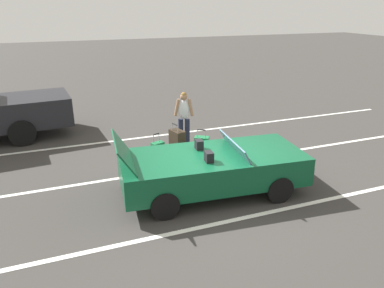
% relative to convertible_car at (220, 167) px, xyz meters
% --- Properties ---
extents(ground_plane, '(80.00, 80.00, 0.00)m').
position_rel_convertible_car_xyz_m(ground_plane, '(-0.20, 0.02, -0.59)').
color(ground_plane, '#383533').
extents(lot_line_near, '(18.00, 0.12, 0.01)m').
position_rel_convertible_car_xyz_m(lot_line_near, '(-0.20, -1.24, -0.59)').
color(lot_line_near, silver).
rests_on(lot_line_near, ground_plane).
extents(lot_line_mid, '(18.00, 0.12, 0.01)m').
position_rel_convertible_car_xyz_m(lot_line_mid, '(-0.20, 1.46, -0.59)').
color(lot_line_mid, silver).
rests_on(lot_line_mid, ground_plane).
extents(lot_line_far, '(18.00, 0.12, 0.01)m').
position_rel_convertible_car_xyz_m(lot_line_far, '(-0.20, 4.16, -0.59)').
color(lot_line_far, silver).
rests_on(lot_line_far, ground_plane).
extents(convertible_car, '(4.35, 2.12, 1.50)m').
position_rel_convertible_car_xyz_m(convertible_car, '(0.00, 0.00, 0.00)').
color(convertible_car, '#0F4C2D').
rests_on(convertible_car, ground_plane).
extents(suitcase_large_black, '(0.40, 0.54, 0.95)m').
position_rel_convertible_car_xyz_m(suitcase_large_black, '(-0.24, 2.39, -0.22)').
color(suitcase_large_black, '#2D2319').
rests_on(suitcase_large_black, ground_plane).
extents(suitcase_medium_bright, '(0.47, 0.41, 0.86)m').
position_rel_convertible_car_xyz_m(suitcase_medium_bright, '(0.33, 1.96, -0.28)').
color(suitcase_medium_bright, '#19723F').
rests_on(suitcase_medium_bright, ground_plane).
extents(suitcase_small_carryon, '(0.39, 0.31, 0.74)m').
position_rel_convertible_car_xyz_m(suitcase_small_carryon, '(-0.85, 2.28, -0.34)').
color(suitcase_small_carryon, '#19723F').
rests_on(suitcase_small_carryon, ground_plane).
extents(traveler_person, '(0.59, 0.33, 1.65)m').
position_rel_convertible_car_xyz_m(traveler_person, '(0.21, 3.09, 0.34)').
color(traveler_person, '#1E2338').
rests_on(traveler_person, ground_plane).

